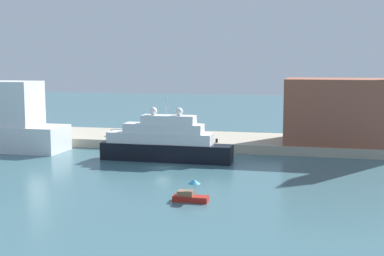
{
  "coord_description": "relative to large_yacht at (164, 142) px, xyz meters",
  "views": [
    {
      "loc": [
        24.09,
        -80.27,
        17.32
      ],
      "look_at": [
        3.5,
        6.0,
        6.05
      ],
      "focal_mm": 48.05,
      "sensor_mm": 36.0,
      "label": 1
    }
  ],
  "objects": [
    {
      "name": "large_yacht",
      "position": [
        0.0,
        0.0,
        0.0
      ],
      "size": [
        23.62,
        4.15,
        11.42
      ],
      "color": "black",
      "rests_on": "ground"
    },
    {
      "name": "person_figure",
      "position": [
        -10.34,
        11.56,
        -0.8
      ],
      "size": [
        0.36,
        0.36,
        1.58
      ],
      "color": "#334C8C",
      "rests_on": "quay_dock"
    },
    {
      "name": "quay_dock",
      "position": [
        1.57,
        18.97,
        -2.41
      ],
      "size": [
        110.0,
        18.28,
        1.76
      ],
      "primitive_type": "cube",
      "color": "#ADA38E",
      "rests_on": "ground"
    },
    {
      "name": "harbor_building",
      "position": [
        29.72,
        17.36,
        4.74
      ],
      "size": [
        19.23,
        14.0,
        12.53
      ],
      "primitive_type": "cube",
      "color": "#93513D",
      "rests_on": "quay_dock"
    },
    {
      "name": "ground",
      "position": [
        1.57,
        -6.17,
        -3.29
      ],
      "size": [
        400.0,
        400.0,
        0.0
      ],
      "primitive_type": "plane",
      "color": "#3D6670"
    },
    {
      "name": "mooring_bollard",
      "position": [
        7.24,
        11.59,
        -1.14
      ],
      "size": [
        0.5,
        0.5,
        0.79
      ],
      "primitive_type": "cylinder",
      "color": "black",
      "rests_on": "quay_dock"
    },
    {
      "name": "parked_car",
      "position": [
        -15.3,
        16.14,
        -0.95
      ],
      "size": [
        3.83,
        1.85,
        1.33
      ],
      "color": "#B21E1E",
      "rests_on": "quay_dock"
    },
    {
      "name": "small_motorboat",
      "position": [
        10.84,
        -25.26,
        -2.44
      ],
      "size": [
        4.45,
        1.62,
        2.84
      ],
      "color": "#B22319",
      "rests_on": "ground"
    }
  ]
}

